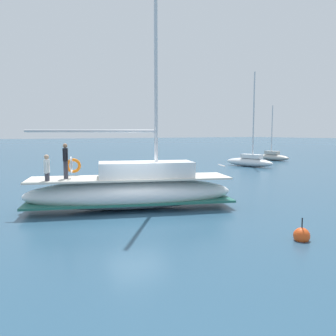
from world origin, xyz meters
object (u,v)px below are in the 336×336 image
(main_sailboat, at_px, (132,189))
(moored_sloop_far, at_px, (249,161))
(mooring_buoy, at_px, (302,236))
(moored_cutter_left, at_px, (273,156))

(main_sailboat, bearing_deg, moored_sloop_far, 123.02)
(moored_sloop_far, relative_size, mooring_buoy, 11.13)
(moored_cutter_left, bearing_deg, moored_sloop_far, -61.62)
(mooring_buoy, bearing_deg, moored_cutter_left, 134.55)
(main_sailboat, distance_m, moored_cutter_left, 31.82)
(moored_sloop_far, distance_m, moored_cutter_left, 9.40)
(moored_cutter_left, relative_size, mooring_buoy, 8.03)
(main_sailboat, distance_m, mooring_buoy, 7.76)
(main_sailboat, height_order, mooring_buoy, main_sailboat)
(moored_cutter_left, bearing_deg, main_sailboat, -58.35)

